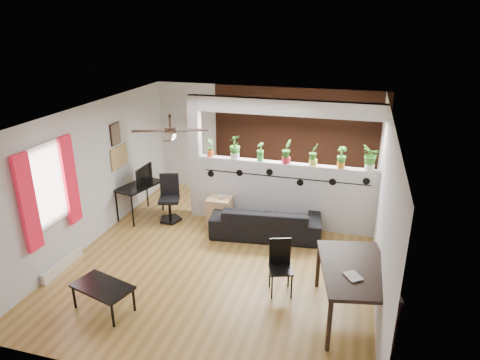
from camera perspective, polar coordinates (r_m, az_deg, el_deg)
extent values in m
cube|color=olive|center=(7.92, -1.96, -10.25)|extent=(6.30, 7.10, 0.10)
cube|color=#B7B7BA|center=(10.07, 3.16, 5.09)|extent=(6.30, 0.04, 2.90)
cube|color=#B7B7BA|center=(4.87, -13.31, -14.18)|extent=(6.30, 0.04, 2.90)
cube|color=#B7B7BA|center=(8.44, -19.29, 0.72)|extent=(0.04, 7.10, 2.90)
cube|color=#B7B7BA|center=(7.02, 18.76, -3.30)|extent=(0.04, 7.10, 2.90)
cube|color=white|center=(6.91, -2.24, 9.25)|extent=(6.30, 7.10, 0.10)
cube|color=#BCBCC1|center=(8.73, 5.99, -1.92)|extent=(3.60, 0.18, 1.35)
cube|color=silver|center=(8.20, 6.46, 9.58)|extent=(3.60, 0.18, 0.30)
cube|color=#BCBCC1|center=(8.99, -5.93, 3.04)|extent=(0.22, 0.20, 2.60)
cube|color=#9D4C2D|center=(9.89, 7.63, 4.63)|extent=(3.90, 0.05, 2.60)
cube|color=black|center=(8.49, 5.98, 0.36)|extent=(3.31, 0.01, 0.02)
cylinder|color=black|center=(8.88, -3.92, 0.83)|extent=(0.14, 0.01, 0.14)
cylinder|color=black|center=(8.68, -0.07, 0.95)|extent=(0.14, 0.01, 0.14)
cylinder|color=black|center=(8.51, 3.95, 1.06)|extent=(0.14, 0.01, 0.14)
cylinder|color=black|center=(8.47, 8.02, -0.35)|extent=(0.14, 0.01, 0.14)
cylinder|color=black|center=(8.40, 12.23, -0.26)|extent=(0.14, 0.01, 0.14)
cylinder|color=black|center=(8.37, 16.50, -0.16)|extent=(0.14, 0.01, 0.14)
cube|color=white|center=(7.46, -24.40, -0.60)|extent=(0.02, 0.95, 1.25)
cube|color=silver|center=(7.45, -24.31, -0.61)|extent=(0.04, 1.05, 1.35)
cube|color=red|center=(7.11, -26.43, -2.82)|extent=(0.06, 0.30, 1.55)
cube|color=red|center=(7.82, -21.71, -0.03)|extent=(0.06, 0.30, 1.55)
cube|color=silver|center=(8.04, -22.58, -10.36)|extent=(0.08, 1.00, 0.18)
cube|color=#A4834F|center=(9.15, -15.80, 2.99)|extent=(0.03, 0.60, 0.45)
cube|color=#8C7259|center=(8.97, -16.27, 5.92)|extent=(0.03, 0.30, 0.40)
cube|color=black|center=(8.98, -16.30, 5.92)|extent=(0.02, 0.34, 0.44)
cylinder|color=black|center=(6.96, -9.33, 7.80)|extent=(0.04, 0.04, 0.20)
cylinder|color=black|center=(7.00, -9.26, 6.61)|extent=(0.18, 0.18, 0.10)
sphere|color=white|center=(7.02, -9.21, 5.90)|extent=(0.17, 0.17, 0.17)
cube|color=black|center=(6.98, -6.45, 6.63)|extent=(0.55, 0.29, 0.01)
cube|color=black|center=(7.33, -9.05, 7.19)|extent=(0.29, 0.55, 0.01)
cube|color=black|center=(7.04, -12.03, 6.42)|extent=(0.55, 0.29, 0.01)
cube|color=black|center=(6.67, -9.48, 5.80)|extent=(0.29, 0.55, 0.01)
cylinder|color=#E04C1A|center=(8.85, -3.96, 3.55)|extent=(0.13, 0.13, 0.12)
imported|color=#22621C|center=(8.80, -3.99, 4.68)|extent=(0.18, 0.21, 0.28)
cylinder|color=white|center=(8.69, -0.68, 3.28)|extent=(0.18, 0.18, 0.12)
imported|color=#22621C|center=(8.62, -0.69, 4.75)|extent=(0.31, 0.33, 0.39)
cylinder|color=green|center=(8.56, 2.70, 2.98)|extent=(0.13, 0.13, 0.12)
imported|color=#22621C|center=(8.51, 2.72, 4.11)|extent=(0.23, 0.23, 0.27)
cylinder|color=red|center=(8.47, 6.18, 2.67)|extent=(0.17, 0.17, 0.12)
imported|color=#22621C|center=(8.40, 6.24, 4.13)|extent=(0.24, 0.28, 0.37)
cylinder|color=#E5EA52|center=(8.40, 9.72, 2.34)|extent=(0.16, 0.16, 0.12)
imported|color=#22621C|center=(8.34, 9.80, 3.71)|extent=(0.28, 0.29, 0.34)
cylinder|color=orange|center=(8.37, 13.29, 2.00)|extent=(0.15, 0.15, 0.12)
imported|color=#22621C|center=(8.31, 13.41, 3.29)|extent=(0.22, 0.18, 0.32)
cylinder|color=white|center=(8.37, 16.88, 1.64)|extent=(0.18, 0.18, 0.12)
imported|color=#22621C|center=(8.30, 17.05, 3.15)|extent=(0.21, 0.26, 0.38)
imported|color=black|center=(8.43, 3.47, -5.53)|extent=(2.11, 1.04, 0.59)
cube|color=tan|center=(8.86, -2.72, -4.15)|extent=(0.49, 0.44, 0.58)
imported|color=gray|center=(8.71, -2.45, -2.18)|extent=(0.13, 0.13, 0.09)
cube|color=black|center=(9.29, -13.35, -0.75)|extent=(0.76, 1.10, 0.04)
cylinder|color=black|center=(9.29, -16.09, -3.45)|extent=(0.03, 0.03, 0.68)
cylinder|color=black|center=(8.99, -14.14, -4.08)|extent=(0.03, 0.03, 0.68)
cylinder|color=black|center=(9.87, -12.28, -1.60)|extent=(0.03, 0.03, 0.68)
cylinder|color=black|center=(9.59, -10.33, -2.14)|extent=(0.03, 0.03, 0.68)
imported|color=black|center=(9.37, -12.98, 0.27)|extent=(0.36, 0.07, 0.21)
cylinder|color=black|center=(9.21, -9.26, -5.17)|extent=(0.51, 0.51, 0.04)
cylinder|color=black|center=(9.11, -9.34, -3.95)|extent=(0.06, 0.06, 0.43)
cube|color=black|center=(9.02, -9.43, -2.60)|extent=(0.52, 0.52, 0.07)
cube|color=black|center=(9.08, -9.39, -0.55)|extent=(0.39, 0.17, 0.47)
cube|color=black|center=(6.24, 15.10, -11.40)|extent=(1.19, 1.64, 0.05)
cylinder|color=black|center=(5.85, 11.79, -18.50)|extent=(0.06, 0.06, 0.76)
cylinder|color=black|center=(6.02, 19.99, -18.17)|extent=(0.06, 0.06, 0.76)
cylinder|color=black|center=(6.98, 10.38, -11.16)|extent=(0.06, 0.06, 0.76)
cylinder|color=black|center=(7.13, 17.10, -11.11)|extent=(0.06, 0.06, 0.76)
imported|color=gray|center=(5.97, 14.07, -12.51)|extent=(0.29, 0.30, 0.02)
cube|color=black|center=(6.73, 5.46, -11.80)|extent=(0.45, 0.45, 0.03)
cube|color=black|center=(6.74, 5.34, -9.40)|extent=(0.33, 0.13, 0.45)
cube|color=black|center=(6.71, 4.28, -14.05)|extent=(0.03, 0.03, 0.42)
cube|color=black|center=(6.75, 6.88, -13.92)|extent=(0.03, 0.03, 0.42)
cube|color=black|center=(6.83, 4.03, -11.11)|extent=(0.03, 0.03, 0.86)
cube|color=black|center=(6.87, 6.55, -11.00)|extent=(0.03, 0.03, 0.86)
cube|color=black|center=(6.69, -17.89, -13.39)|extent=(0.98, 0.71, 0.04)
cylinder|color=black|center=(6.97, -21.23, -14.36)|extent=(0.04, 0.04, 0.37)
cylinder|color=black|center=(6.45, -16.61, -16.94)|extent=(0.04, 0.04, 0.37)
cylinder|color=black|center=(7.17, -18.64, -12.92)|extent=(0.04, 0.04, 0.37)
cylinder|color=black|center=(6.66, -13.96, -15.26)|extent=(0.04, 0.04, 0.37)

